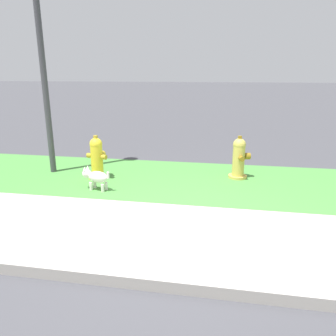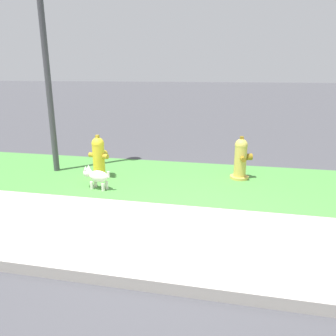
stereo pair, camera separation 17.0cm
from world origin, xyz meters
The scene contains 7 objects.
ground_plane centered at (0.00, 0.00, 0.00)m, with size 120.00×120.00×0.00m, color #424247.
sidewalk_pavement centered at (0.00, 0.00, 0.01)m, with size 18.00×1.82×0.01m, color #ADA89E.
grass_verge centered at (0.00, 2.10, 0.00)m, with size 18.00×2.37×0.01m, color #47893D.
street_curb centered at (0.00, -0.99, 0.06)m, with size 18.00×0.16×0.12m, color #ADA89E.
fire_hydrant_across_street centered at (-1.72, 1.92, 0.38)m, with size 0.40×0.38×0.80m.
fire_hydrant_far_end centered at (0.81, 2.39, 0.38)m, with size 0.38×0.41×0.78m.
small_white_dog centered at (-1.51, 1.33, 0.22)m, with size 0.51×0.26×0.39m.
Camera 1 is at (0.54, -3.48, 1.88)m, focal length 35.00 mm.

